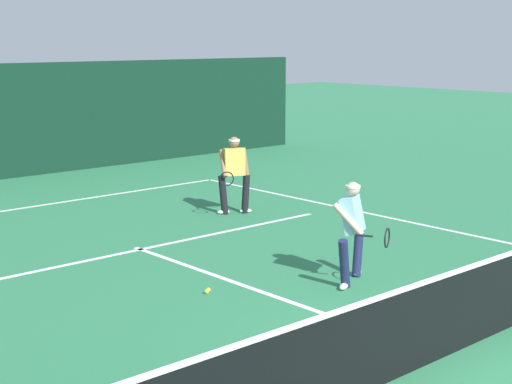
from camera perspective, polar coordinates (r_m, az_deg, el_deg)
The scene contains 9 objects.
ground_plane at distance 9.50m, azimuth 13.47°, elevation -11.47°, with size 80.00×80.00×0.00m, color #2D774D.
court_line_baseline_far at distance 17.64m, azimuth -16.47°, elevation -1.11°, with size 10.24×0.10×0.01m, color white.
court_line_service at distance 13.80m, azimuth -8.33°, elevation -4.11°, with size 8.35×0.10×0.01m, color white.
court_line_centre at distance 11.48m, azimuth 0.17°, elevation -7.14°, with size 0.10×6.40×0.01m, color white.
tennis_net at distance 9.32m, azimuth 13.62°, elevation -8.53°, with size 11.22×0.09×1.07m.
player_near at distance 11.74m, azimuth 7.00°, elevation -2.61°, with size 1.00×1.00×1.53m.
player_far at distance 16.22m, azimuth -1.58°, elevation 1.47°, with size 1.01×0.80×1.61m.
tennis_ball at distance 11.37m, azimuth -3.59°, elevation -7.19°, with size 0.07×0.07×0.07m, color #D1E033.
tennis_ball_extra at distance 11.44m, azimuth -3.46°, elevation -7.07°, with size 0.07×0.07×0.07m, color #D1E033.
Camera 1 is at (-7.30, -4.90, 3.60)m, focal length 55.39 mm.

